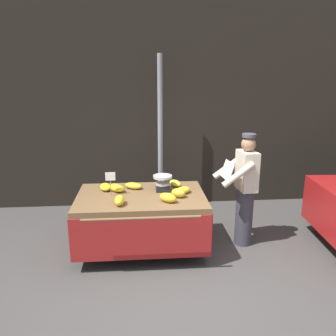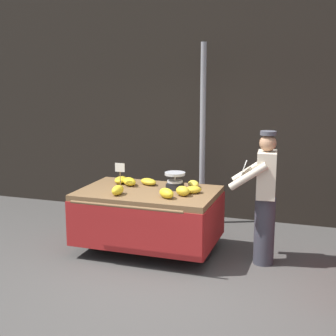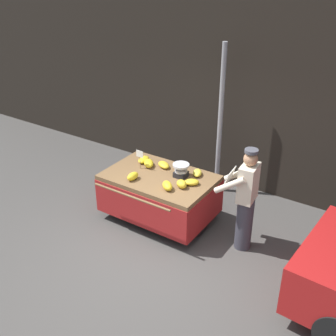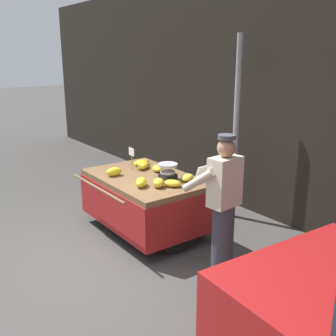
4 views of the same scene
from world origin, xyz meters
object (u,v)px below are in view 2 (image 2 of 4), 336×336
price_sign (120,170)px  banana_bunch_4 (166,193)px  banana_bunch_3 (193,190)px  banana_bunch_0 (148,182)px  banana_bunch_7 (129,181)px  vendor_person (264,197)px  banana_bunch_6 (183,191)px  banana_bunch_1 (121,180)px  banana_bunch_2 (118,190)px  banana_cart (148,206)px  weighing_scale (175,181)px  banana_bunch_5 (193,184)px  street_pole (203,136)px

price_sign → banana_bunch_4: price_sign is taller
price_sign → banana_bunch_3: 1.06m
banana_bunch_0 → price_sign: bearing=-139.7°
banana_bunch_7 → vendor_person: bearing=-3.7°
banana_bunch_3 → banana_bunch_6: (-0.09, -0.16, 0.02)m
banana_bunch_1 → banana_bunch_2: bearing=-69.1°
banana_cart → vendor_person: size_ratio=1.08×
weighing_scale → banana_bunch_7: (-0.68, 0.03, -0.06)m
banana_cart → banana_bunch_4: banana_bunch_4 is taller
banana_bunch_3 → banana_bunch_4: (-0.25, -0.33, 0.01)m
weighing_scale → price_sign: price_sign is taller
weighing_scale → banana_bunch_2: bearing=-139.2°
banana_bunch_5 → banana_bunch_7: size_ratio=0.84×
banana_cart → price_sign: 0.63m
price_sign → banana_bunch_7: price_sign is taller
banana_bunch_4 → banana_bunch_1: bearing=147.2°
banana_bunch_2 → banana_bunch_4: bearing=5.0°
banana_bunch_2 → banana_bunch_4: 0.65m
banana_bunch_3 → street_pole: bearing=99.7°
banana_bunch_3 → banana_bunch_5: same height
banana_bunch_0 → banana_bunch_1: 0.41m
banana_bunch_7 → vendor_person: 1.90m
banana_bunch_0 → banana_bunch_1: banana_bunch_1 is taller
price_sign → banana_bunch_6: bearing=-9.8°
vendor_person → banana_bunch_4: bearing=-162.5°
banana_bunch_2 → banana_bunch_6: bearing=15.6°
price_sign → banana_bunch_1: price_sign is taller
banana_bunch_1 → banana_bunch_7: banana_bunch_7 is taller
banana_bunch_5 → vendor_person: size_ratio=0.15×
banana_bunch_3 → banana_bunch_6: size_ratio=1.16×
banana_bunch_0 → banana_bunch_6: size_ratio=1.35×
banana_bunch_7 → banana_bunch_6: bearing=-20.2°
street_pole → banana_cart: street_pole is taller
banana_bunch_2 → banana_bunch_5: bearing=41.4°
vendor_person → weighing_scale: bearing=175.4°
price_sign → banana_bunch_4: 0.87m
banana_cart → price_sign: size_ratio=5.44×
street_pole → banana_bunch_0: size_ratio=10.46×
banana_bunch_0 → banana_bunch_3: 0.77m
weighing_scale → banana_bunch_2: (-0.61, -0.52, -0.05)m
banana_bunch_0 → banana_bunch_7: size_ratio=0.92×
banana_bunch_6 → vendor_person: 1.03m
banana_bunch_3 → banana_cart: bearing=-176.6°
price_sign → vendor_person: (1.96, 0.04, -0.24)m
banana_cart → weighing_scale: weighing_scale is taller
street_pole → vendor_person: bearing=-49.8°
banana_bunch_2 → banana_bunch_3: 0.98m
banana_bunch_2 → banana_bunch_7: banana_bunch_2 is taller
banana_cart → banana_bunch_7: size_ratio=6.19×
banana_bunch_2 → banana_bunch_7: size_ratio=0.81×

